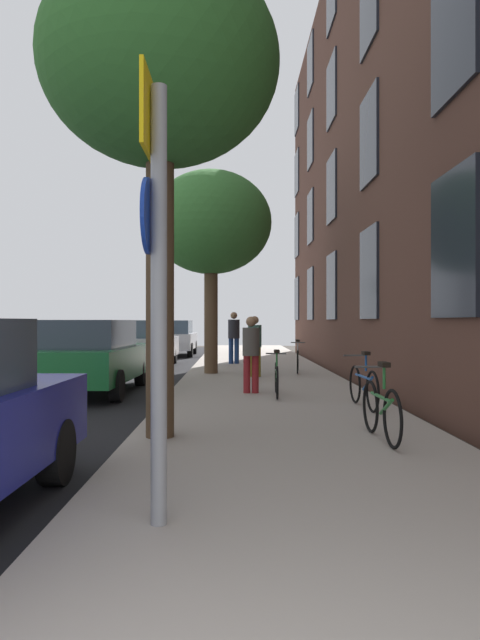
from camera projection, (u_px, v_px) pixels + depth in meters
name	position (u px, v px, depth m)	size (l,w,h in m)	color
ground_plane	(135.00, 379.00, 15.92)	(41.80, 41.80, 0.00)	#332D28
road_asphalt	(59.00, 379.00, 15.90)	(7.00, 38.00, 0.01)	black
sidewalk	(261.00, 376.00, 15.96)	(4.20, 38.00, 0.12)	#9E9389
building_facade	(357.00, 134.00, 15.49)	(0.56, 27.00, 13.31)	#513328
sign_post	(156.00, 261.00, 4.20)	(0.16, 0.60, 3.31)	gray
traffic_light	(213.00, 301.00, 26.93)	(0.43, 0.24, 3.56)	black
tree_near	(160.00, 67.00, 7.37)	(3.09, 3.09, 6.13)	#4C3823
tree_far	(211.00, 224.00, 16.32)	(3.46, 3.46, 5.77)	brown
bicycle_0	(381.00, 409.00, 7.14)	(0.42, 1.66, 0.99)	black
bicycle_1	(363.00, 386.00, 9.81)	(0.42, 1.76, 0.97)	black
bicycle_2	(277.00, 378.00, 11.32)	(0.42, 1.63, 0.93)	black
bicycle_3	(298.00, 359.00, 16.56)	(0.42, 1.70, 0.95)	black
pedestrian_0	(251.00, 349.00, 11.82)	(0.40, 0.40, 1.58)	maroon
pedestrian_1	(255.00, 342.00, 15.26)	(0.44, 0.44, 1.62)	olive
pedestrian_2	(234.00, 334.00, 19.95)	(0.43, 0.43, 1.80)	navy
car_1	(92.00, 356.00, 12.63)	(1.92, 4.52, 1.62)	#19662D
car_2	(145.00, 343.00, 20.04)	(1.95, 4.21, 1.62)	#B7B7BC
car_3	(174.00, 338.00, 26.32)	(1.93, 3.98, 1.62)	#B7B7BC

